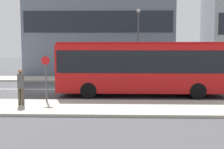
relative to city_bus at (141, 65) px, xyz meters
The scene contains 9 objects.
ground_plane 7.08m from the city_bus, 159.30° to the left, with size 120.00×120.00×0.00m, color #444447.
sidewalk_near 7.67m from the city_bus, 148.93° to the right, with size 44.00×3.50×0.13m.
sidewalk_far 10.91m from the city_bus, 126.36° to the left, with size 44.00×3.50×0.13m.
lane_centerline 7.08m from the city_bus, 159.30° to the left, with size 41.80×0.16×0.01m.
city_bus is the anchor object (origin of this frame).
parked_car_0 9.24m from the city_bus, 40.77° to the left, with size 4.68×1.89×1.27m.
pedestrian_near_stop 7.31m from the city_bus, 149.40° to the right, with size 0.34×0.34×1.81m.
bus_stop_sign 5.92m from the city_bus, 152.65° to the right, with size 0.44×0.12×2.46m.
street_lamp 8.28m from the city_bus, 88.08° to the left, with size 0.36×0.36×6.31m.
Camera 1 is at (5.10, -19.82, 3.02)m, focal length 45.00 mm.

